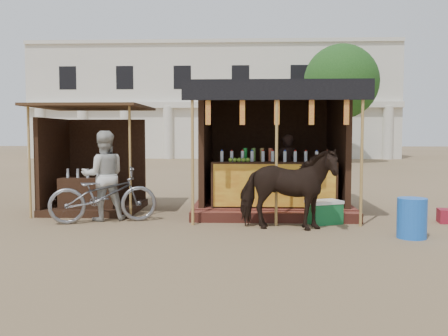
% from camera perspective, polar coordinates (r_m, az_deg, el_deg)
% --- Properties ---
extents(ground, '(120.00, 120.00, 0.00)m').
position_cam_1_polar(ground, '(8.13, -0.52, -8.55)').
color(ground, '#846B4C').
rests_on(ground, ground).
extents(main_stall, '(3.60, 3.61, 2.78)m').
position_cam_1_polar(main_stall, '(11.32, 5.54, 0.21)').
color(main_stall, brown).
rests_on(main_stall, ground).
extents(secondary_stall, '(2.40, 2.40, 2.38)m').
position_cam_1_polar(secondary_stall, '(11.76, -15.23, -0.61)').
color(secondary_stall, '#321E12').
rests_on(secondary_stall, ground).
extents(cow, '(1.87, 1.04, 1.51)m').
position_cam_1_polar(cow, '(9.13, 7.25, -2.41)').
color(cow, black).
rests_on(cow, ground).
extents(motorbike, '(2.21, 1.35, 1.10)m').
position_cam_1_polar(motorbike, '(10.14, -13.63, -3.02)').
color(motorbike, gray).
rests_on(motorbike, ground).
extents(bystander, '(1.06, 0.94, 1.82)m').
position_cam_1_polar(bystander, '(10.37, -13.60, -0.86)').
color(bystander, beige).
rests_on(bystander, ground).
extents(blue_barrel, '(0.50, 0.50, 0.68)m').
position_cam_1_polar(blue_barrel, '(9.01, 20.68, -5.38)').
color(blue_barrel, blue).
rests_on(blue_barrel, ground).
extents(red_crate, '(0.41, 0.43, 0.27)m').
position_cam_1_polar(red_crate, '(10.81, 24.21, -5.03)').
color(red_crate, maroon).
rests_on(red_crate, ground).
extents(cooler, '(0.76, 0.66, 0.46)m').
position_cam_1_polar(cooler, '(9.96, 11.35, -4.94)').
color(cooler, '#176833').
rests_on(cooler, ground).
extents(background_building, '(26.00, 7.45, 8.18)m').
position_cam_1_polar(background_building, '(38.01, -1.09, 7.34)').
color(background_building, silver).
rests_on(background_building, ground).
extents(tree, '(4.50, 4.40, 7.00)m').
position_cam_1_polar(tree, '(30.68, 12.85, 9.26)').
color(tree, '#382314').
rests_on(tree, ground).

